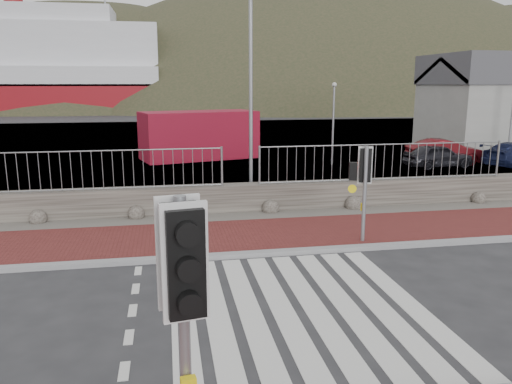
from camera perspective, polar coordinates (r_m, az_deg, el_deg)
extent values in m
plane|color=#28282B|center=(9.43, 4.91, -13.25)|extent=(220.00, 220.00, 0.00)
cube|color=maroon|center=(13.51, -0.05, -5.01)|extent=(40.00, 3.00, 0.08)
cube|color=gray|center=(12.11, 1.21, -7.04)|extent=(40.00, 0.25, 0.12)
cube|color=silver|center=(9.15, -8.30, -14.14)|extent=(0.42, 5.60, 0.01)
cube|color=silver|center=(9.18, -4.45, -13.94)|extent=(0.42, 5.60, 0.01)
cube|color=silver|center=(9.25, -0.64, -13.69)|extent=(0.42, 5.60, 0.01)
cube|color=silver|center=(9.36, 3.09, -13.39)|extent=(0.42, 5.60, 0.01)
cube|color=silver|center=(9.50, 6.71, -13.04)|extent=(0.42, 5.60, 0.01)
cube|color=silver|center=(9.68, 10.19, -12.66)|extent=(0.42, 5.60, 0.01)
cube|color=silver|center=(9.89, 13.53, -12.25)|extent=(0.42, 5.60, 0.01)
cube|color=silver|center=(10.14, 16.71, -11.82)|extent=(0.42, 5.60, 0.01)
cube|color=#59544C|center=(15.41, -1.36, -2.87)|extent=(40.00, 1.50, 0.06)
cube|color=#433D37|center=(16.08, -1.80, -0.69)|extent=(40.00, 0.60, 0.90)
cylinder|color=gray|center=(15.68, -19.44, 4.42)|extent=(8.40, 0.04, 0.04)
cylinder|color=gray|center=(15.65, -3.92, 2.85)|extent=(0.07, 0.07, 1.20)
cylinder|color=gray|center=(17.01, 14.51, 5.29)|extent=(8.40, 0.04, 0.04)
cylinder|color=gray|center=(15.83, 0.40, 2.99)|extent=(0.07, 0.07, 1.20)
cylinder|color=gray|center=(19.22, 25.90, 3.40)|extent=(0.07, 0.07, 1.20)
cube|color=#4C4C4F|center=(36.40, -6.58, 5.80)|extent=(120.00, 40.00, 0.50)
cube|color=#3F4C54|center=(71.25, -8.45, 8.89)|extent=(220.00, 50.00, 0.05)
cube|color=silver|center=(77.87, -22.64, 15.01)|extent=(30.00, 12.00, 6.00)
cube|color=silver|center=(78.22, -22.89, 17.93)|extent=(18.00, 10.00, 2.50)
ellipsoid|color=#2A321E|center=(99.88, -17.21, -2.22)|extent=(106.40, 68.40, 76.00)
ellipsoid|color=#2A321E|center=(105.74, 8.05, -4.36)|extent=(140.00, 90.00, 100.00)
cylinder|color=gray|center=(5.19, -8.15, -17.08)|extent=(0.12, 0.12, 3.05)
cube|color=yellow|center=(5.38, -8.02, -20.62)|extent=(0.16, 0.11, 0.24)
cube|color=black|center=(4.80, -8.48, -7.41)|extent=(0.47, 0.33, 1.14)
sphere|color=red|center=(4.70, -8.61, -3.66)|extent=(0.16, 0.16, 0.16)
cylinder|color=gray|center=(12.96, 12.30, -0.43)|extent=(0.10, 0.10, 2.54)
cube|color=yellow|center=(13.03, 12.23, -1.79)|extent=(0.14, 0.10, 0.20)
cube|color=black|center=(12.81, 12.45, 2.93)|extent=(0.40, 0.29, 0.95)
sphere|color=#0CE53F|center=(12.86, 12.40, 1.73)|extent=(0.14, 0.14, 0.14)
cube|color=black|center=(12.78, 11.02, 2.35)|extent=(0.23, 0.18, 0.45)
cylinder|color=gray|center=(16.54, -0.60, 10.43)|extent=(0.12, 0.12, 7.05)
cube|color=maroon|center=(27.78, -6.52, 6.49)|extent=(6.65, 4.12, 2.58)
imported|color=black|center=(26.21, 20.09, 3.91)|extent=(3.49, 1.61, 1.16)
imported|color=#510B10|center=(27.44, 20.80, 4.33)|extent=(4.03, 1.94, 1.27)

